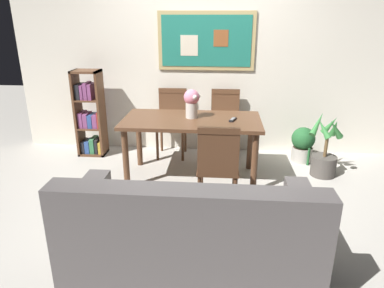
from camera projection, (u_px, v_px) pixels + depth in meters
The scene contains 12 objects.
ground_plane at pixel (195, 197), 3.80m from camera, with size 12.00×12.00×0.00m, color #B7B2A8.
wall_back_with_painting at pixel (204, 58), 4.78m from camera, with size 5.20×0.14×2.60m.
dining_table at pixel (192, 127), 4.05m from camera, with size 1.57×0.81×0.73m.
dining_chair_near_right at pixel (218, 162), 3.34m from camera, with size 0.40×0.41×0.91m.
dining_chair_far_left at pixel (172, 117), 4.82m from camera, with size 0.40×0.41×0.91m.
dining_chair_far_right at pixel (225, 118), 4.76m from camera, with size 0.40×0.41×0.91m.
leather_couch at pixel (190, 238), 2.58m from camera, with size 1.80×0.84×0.84m.
bookshelf at pixel (90, 117), 4.82m from camera, with size 0.36×0.28×1.17m.
potted_ivy at pixel (303, 144), 4.67m from camera, with size 0.30×0.31×0.48m.
potted_palm at pixel (325, 155), 4.24m from camera, with size 0.40×0.40×0.77m.
flower_vase at pixel (192, 102), 4.00m from camera, with size 0.19×0.18×0.33m.
tv_remote at pixel (233, 120), 3.95m from camera, with size 0.09×0.16×0.02m.
Camera 1 is at (0.25, -3.36, 1.84)m, focal length 32.97 mm.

